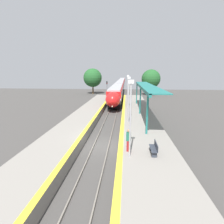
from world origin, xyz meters
The scene contains 16 objects.
ground_plane centered at (0.00, 0.00, 0.00)m, with size 120.00×120.00×0.00m, color #423F3D.
rail_left centered at (-0.72, 0.00, 0.07)m, with size 0.08×90.00×0.15m, color slate.
rail_right centered at (0.72, 0.00, 0.07)m, with size 0.08×90.00×0.15m, color slate.
train centered at (0.00, 55.53, 2.20)m, with size 2.74×85.14×3.83m.
platform_right centered at (4.05, 0.00, 0.50)m, with size 4.66×64.00×1.01m.
platform_left centered at (-3.69, 0.00, 0.50)m, with size 3.95×64.00×1.01m.
platform_bench centered at (4.43, -3.40, 1.47)m, with size 0.44×1.52×0.89m.
person_waiting centered at (2.52, -3.07, 1.92)m, with size 0.36×0.23×1.75m.
railway_signal centered at (-2.45, 27.60, 2.95)m, with size 0.28×0.28×4.88m.
lamppost_near centered at (2.60, -3.97, 4.11)m, with size 0.36×0.20×5.43m.
lamppost_mid centered at (2.60, 5.17, 4.11)m, with size 0.36×0.20×5.43m.
lamppost_far centered at (2.60, 14.30, 4.11)m, with size 0.36×0.20×5.43m.
lamppost_farthest centered at (2.60, 23.43, 4.11)m, with size 0.36×0.20×5.43m.
station_canopy centered at (4.93, 9.75, 4.90)m, with size 2.02×20.54×4.15m.
background_tree_left centered at (-8.79, 42.34, 5.29)m, with size 6.04×6.04×8.32m.
background_tree_right centered at (9.85, 39.84, 5.07)m, with size 5.73×5.73×7.95m.
Camera 1 is at (2.27, -15.55, 6.86)m, focal length 28.00 mm.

